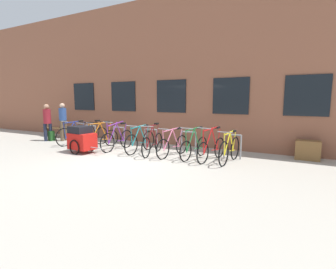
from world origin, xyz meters
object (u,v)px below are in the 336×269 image
at_px(bicycle_maroon, 153,143).
at_px(person_by_bench, 63,119).
at_px(bicycle_yellow, 230,150).
at_px(bicycle_teal, 140,141).
at_px(bicycle_pink, 173,145).
at_px(planter_box, 308,150).
at_px(bicycle_green, 194,147).
at_px(wooden_bench, 56,130).
at_px(bicycle_orange, 101,138).
at_px(bicycle_purple, 117,139).
at_px(bicycle_red, 212,148).
at_px(bicycle_blue, 75,135).
at_px(person_browsing, 47,120).
at_px(bicycle_black, 91,136).
at_px(bike_trailer, 82,139).
at_px(backpack, 51,136).

relative_size(bicycle_maroon, person_by_bench, 1.05).
bearing_deg(bicycle_yellow, bicycle_teal, -179.92).
distance_m(bicycle_pink, planter_box, 4.21).
relative_size(bicycle_yellow, person_by_bench, 1.00).
bearing_deg(bicycle_yellow, bicycle_green, 178.66).
xyz_separation_m(bicycle_teal, wooden_bench, (-5.72, 1.06, -0.05)).
height_order(bicycle_orange, person_by_bench, person_by_bench).
height_order(bicycle_purple, bicycle_orange, bicycle_purple).
relative_size(bicycle_pink, bicycle_red, 1.00).
bearing_deg(bicycle_green, person_by_bench, 176.21).
distance_m(bicycle_maroon, bicycle_yellow, 2.61).
bearing_deg(person_by_bench, bicycle_purple, -8.62).
bearing_deg(bicycle_pink, bicycle_green, 5.20).
height_order(wooden_bench, planter_box, planter_box).
bearing_deg(bicycle_maroon, bicycle_teal, 171.59).
height_order(bicycle_yellow, bicycle_blue, bicycle_blue).
distance_m(bicycle_purple, bicycle_green, 3.00).
height_order(bicycle_purple, bicycle_maroon, bicycle_purple).
xyz_separation_m(wooden_bench, person_by_bench, (1.27, -0.60, 0.64)).
xyz_separation_m(bicycle_yellow, person_browsing, (-8.19, 0.09, 0.55)).
height_order(bicycle_green, wooden_bench, bicycle_green).
height_order(bicycle_purple, bicycle_yellow, bicycle_purple).
bearing_deg(bicycle_purple, bicycle_blue, 178.26).
bearing_deg(bicycle_red, bicycle_blue, -179.93).
height_order(bicycle_purple, planter_box, bicycle_purple).
height_order(bicycle_teal, bicycle_black, bicycle_black).
distance_m(bicycle_purple, planter_box, 6.39).
height_order(bicycle_teal, bicycle_maroon, bicycle_maroon).
bearing_deg(bicycle_maroon, bicycle_green, 4.42).
relative_size(bicycle_yellow, bicycle_red, 0.99).
distance_m(bicycle_green, bicycle_pink, 0.73).
distance_m(bike_trailer, backpack, 3.41).
relative_size(bicycle_pink, bicycle_black, 0.94).
bearing_deg(bicycle_orange, bicycle_pink, -0.63).
distance_m(bicycle_yellow, planter_box, 2.54).
distance_m(bicycle_blue, backpack, 1.74).
relative_size(bicycle_purple, wooden_bench, 1.17).
xyz_separation_m(bicycle_orange, bike_trailer, (0.06, -1.01, 0.11)).
distance_m(bicycle_maroon, bicycle_orange, 2.40).
distance_m(bicycle_yellow, bicycle_black, 5.57).
distance_m(bicycle_purple, bicycle_orange, 0.88).
height_order(bicycle_pink, person_browsing, person_browsing).
relative_size(bicycle_teal, bicycle_red, 1.03).
relative_size(bicycle_blue, person_browsing, 1.04).
distance_m(bicycle_green, bicycle_yellow, 1.13).
xyz_separation_m(bicycle_maroon, person_by_bench, (-5.01, 0.54, 0.59)).
bearing_deg(bicycle_pink, person_by_bench, 175.07).
relative_size(bicycle_blue, backpack, 3.88).
height_order(bicycle_pink, bicycle_yellow, bicycle_yellow).
relative_size(bike_trailer, person_by_bench, 0.87).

